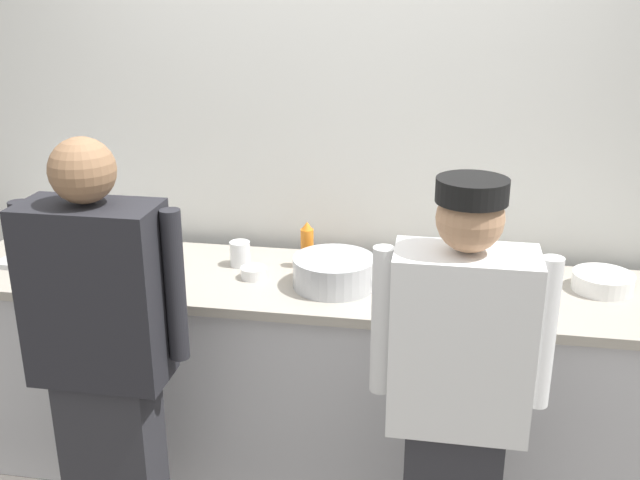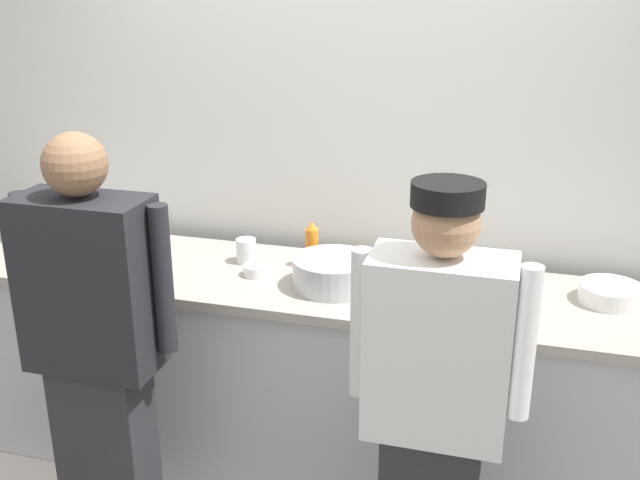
{
  "view_description": "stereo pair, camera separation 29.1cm",
  "coord_description": "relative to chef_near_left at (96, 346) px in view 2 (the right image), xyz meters",
  "views": [
    {
      "loc": [
        0.51,
        -2.47,
        2.16
      ],
      "look_at": [
        0.02,
        0.32,
        1.13
      ],
      "focal_mm": 41.6,
      "sensor_mm": 36.0,
      "label": 1
    },
    {
      "loc": [
        0.79,
        -2.41,
        2.16
      ],
      "look_at": [
        0.02,
        0.32,
        1.13
      ],
      "focal_mm": 41.6,
      "sensor_mm": 36.0,
      "label": 2
    }
  ],
  "objects": [
    {
      "name": "wall_back",
      "position": [
        0.64,
        1.17,
        0.59
      ],
      "size": [
        5.0,
        0.1,
        2.94
      ],
      "color": "silver",
      "rests_on": "ground"
    },
    {
      "name": "plate_stack_rear",
      "position": [
        1.81,
        0.79,
        0.09
      ],
      "size": [
        0.25,
        0.25,
        0.07
      ],
      "color": "white",
      "rests_on": "prep_counter"
    },
    {
      "name": "deli_cup",
      "position": [
        0.28,
        0.8,
        0.11
      ],
      "size": [
        0.09,
        0.09,
        0.11
      ],
      "primitive_type": "cylinder",
      "color": "white",
      "rests_on": "prep_counter"
    },
    {
      "name": "plate_stack_front",
      "position": [
        1.39,
        0.76,
        0.09
      ],
      "size": [
        0.23,
        0.23,
        0.07
      ],
      "color": "white",
      "rests_on": "prep_counter"
    },
    {
      "name": "ramekin_red_sauce",
      "position": [
        -0.26,
        0.81,
        0.08
      ],
      "size": [
        0.1,
        0.1,
        0.05
      ],
      "color": "white",
      "rests_on": "prep_counter"
    },
    {
      "name": "chef_center",
      "position": [
        1.23,
        -0.01,
        -0.03
      ],
      "size": [
        0.58,
        0.24,
        1.59
      ],
      "color": "#2D2D33",
      "rests_on": "ground"
    },
    {
      "name": "ramekin_orange_sauce",
      "position": [
        0.37,
        0.67,
        0.08
      ],
      "size": [
        0.11,
        0.11,
        0.05
      ],
      "color": "white",
      "rests_on": "prep_counter"
    },
    {
      "name": "ramekin_green_sauce",
      "position": [
        1.28,
        0.56,
        0.08
      ],
      "size": [
        0.08,
        0.08,
        0.05
      ],
      "color": "white",
      "rests_on": "prep_counter"
    },
    {
      "name": "sheet_tray",
      "position": [
        -0.57,
        0.72,
        0.06
      ],
      "size": [
        0.43,
        0.36,
        0.02
      ],
      "primitive_type": "cube",
      "rotation": [
        0.0,
        0.0,
        -0.06
      ],
      "color": "#B7BABF",
      "rests_on": "prep_counter"
    },
    {
      "name": "squeeze_bottle_primary",
      "position": [
        0.57,
        0.83,
        0.15
      ],
      "size": [
        0.06,
        0.06,
        0.21
      ],
      "color": "orange",
      "rests_on": "prep_counter"
    },
    {
      "name": "chef_near_left",
      "position": [
        0.0,
        0.0,
        0.0
      ],
      "size": [
        0.61,
        0.24,
        1.67
      ],
      "color": "#2D2D33",
      "rests_on": "ground"
    },
    {
      "name": "mixing_bowl_steel",
      "position": [
        0.72,
        0.64,
        0.11
      ],
      "size": [
        0.34,
        0.34,
        0.13
      ],
      "primitive_type": "cylinder",
      "color": "#B7BABF",
      "rests_on": "prep_counter"
    },
    {
      "name": "chefs_knife",
      "position": [
        1.02,
        0.65,
        0.06
      ],
      "size": [
        0.27,
        0.03,
        0.02
      ],
      "color": "#B7BABF",
      "rests_on": "prep_counter"
    },
    {
      "name": "prep_counter",
      "position": [
        0.64,
        0.69,
        -0.41
      ],
      "size": [
        3.19,
        0.69,
        0.93
      ],
      "color": "silver",
      "rests_on": "ground"
    }
  ]
}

